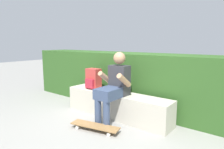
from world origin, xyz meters
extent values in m
plane|color=gray|center=(0.00, 0.00, 0.00)|extent=(24.00, 24.00, 0.00)
cube|color=#BCB5A3|center=(0.00, 0.44, 0.23)|extent=(2.12, 0.41, 0.45)
cube|color=#333338|center=(0.11, 0.38, 0.71)|extent=(0.34, 0.22, 0.52)
sphere|color=tan|center=(0.11, 0.38, 1.10)|extent=(0.21, 0.21, 0.21)
cube|color=#384766|center=(0.11, 0.07, 0.54)|extent=(0.32, 0.40, 0.17)
cylinder|color=#384766|center=(0.02, -0.08, 0.23)|extent=(0.11, 0.11, 0.45)
cylinder|color=#384766|center=(0.20, -0.08, 0.23)|extent=(0.11, 0.11, 0.45)
cylinder|color=tan|center=(-0.09, 0.24, 0.75)|extent=(0.09, 0.33, 0.27)
cylinder|color=tan|center=(0.31, 0.24, 0.75)|extent=(0.09, 0.33, 0.27)
cube|color=olive|center=(0.10, -0.25, 0.08)|extent=(0.82, 0.37, 0.02)
cylinder|color=silver|center=(0.36, -0.11, 0.03)|extent=(0.06, 0.04, 0.05)
cylinder|color=silver|center=(0.39, -0.26, 0.03)|extent=(0.06, 0.04, 0.05)
cylinder|color=silver|center=(-0.19, -0.23, 0.03)|extent=(0.06, 0.04, 0.05)
cylinder|color=silver|center=(-0.16, -0.38, 0.03)|extent=(0.06, 0.04, 0.05)
cube|color=#B23833|center=(-0.57, 0.44, 0.65)|extent=(0.28, 0.18, 0.40)
cube|color=#AF2534|center=(-0.57, 0.32, 0.57)|extent=(0.20, 0.05, 0.18)
cube|color=#2D5521|center=(-0.13, 1.15, 0.57)|extent=(5.36, 0.79, 1.14)
camera|label=1|loc=(2.15, -2.39, 1.37)|focal=32.07mm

